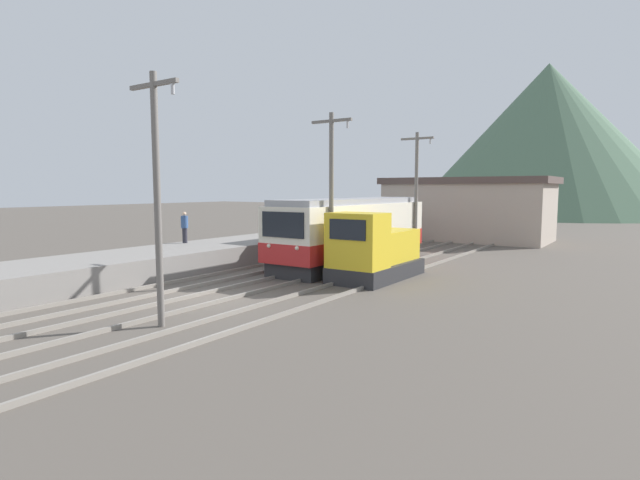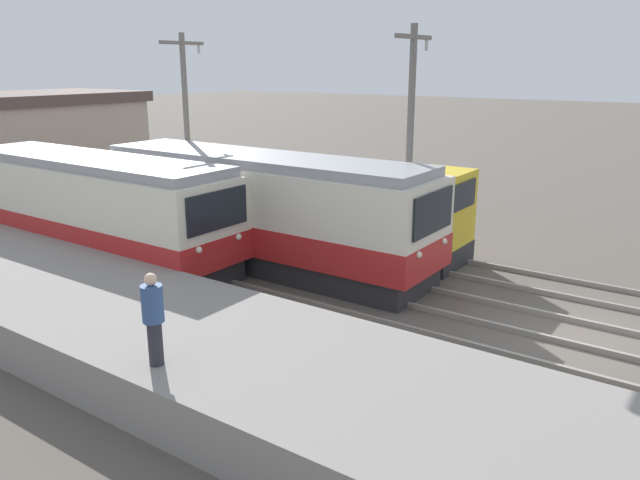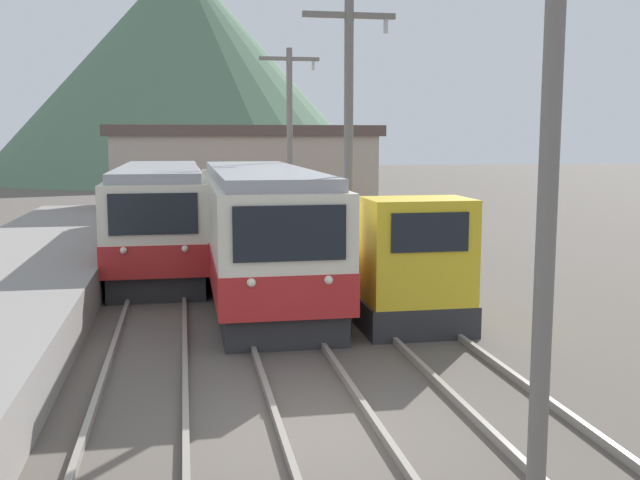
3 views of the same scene
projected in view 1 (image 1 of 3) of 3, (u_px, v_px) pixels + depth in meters
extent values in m
plane|color=#564F47|center=(212.00, 297.00, 18.42)|extent=(200.00, 200.00, 0.00)
cube|color=gray|center=(112.00, 268.00, 21.87)|extent=(4.50, 54.00, 1.04)
cube|color=gray|center=(155.00, 285.00, 20.27)|extent=(0.10, 60.00, 0.14)
cube|color=gray|center=(178.00, 289.00, 19.46)|extent=(0.10, 60.00, 0.14)
cube|color=gray|center=(202.00, 294.00, 18.70)|extent=(0.10, 60.00, 0.14)
cube|color=gray|center=(230.00, 298.00, 17.89)|extent=(0.10, 60.00, 0.14)
cube|color=gray|center=(263.00, 304.00, 17.02)|extent=(0.10, 60.00, 0.14)
cube|color=gray|center=(297.00, 310.00, 16.21)|extent=(0.10, 60.00, 0.14)
cube|color=#28282B|center=(351.00, 246.00, 31.65)|extent=(2.58, 10.42, 0.70)
cube|color=silver|center=(351.00, 222.00, 31.49)|extent=(2.80, 10.85, 2.40)
cube|color=red|center=(351.00, 234.00, 31.57)|extent=(2.84, 10.89, 0.86)
cube|color=black|center=(300.00, 219.00, 26.96)|extent=(2.24, 0.06, 1.06)
sphere|color=silver|center=(288.00, 235.00, 27.48)|extent=(0.18, 0.18, 0.18)
sphere|color=silver|center=(311.00, 236.00, 26.61)|extent=(0.18, 0.18, 0.18)
cube|color=#939399|center=(351.00, 201.00, 31.35)|extent=(2.46, 10.42, 0.28)
cube|color=#28282B|center=(352.00, 258.00, 26.33)|extent=(2.58, 11.21, 0.70)
cube|color=silver|center=(353.00, 228.00, 26.17)|extent=(2.80, 11.68, 2.50)
cube|color=red|center=(352.00, 243.00, 26.25)|extent=(2.84, 11.72, 0.90)
cube|color=black|center=(283.00, 225.00, 21.30)|extent=(2.24, 0.06, 1.10)
sphere|color=silver|center=(269.00, 246.00, 21.82)|extent=(0.18, 0.18, 0.18)
sphere|color=silver|center=(297.00, 248.00, 20.95)|extent=(0.18, 0.18, 0.18)
cube|color=#939399|center=(353.00, 201.00, 26.03)|extent=(2.46, 11.21, 0.28)
cube|color=#28282B|center=(377.00, 271.00, 22.26)|extent=(2.40, 5.10, 0.70)
cube|color=gold|center=(358.00, 240.00, 20.68)|extent=(2.28, 1.63, 2.30)
cube|color=black|center=(347.00, 230.00, 19.94)|extent=(1.68, 0.04, 0.83)
cube|color=gold|center=(386.00, 245.00, 22.82)|extent=(1.92, 3.37, 1.40)
cylinder|color=black|center=(386.00, 225.00, 22.72)|extent=(0.16, 0.16, 0.50)
cylinder|color=slate|center=(157.00, 202.00, 14.14)|extent=(0.20, 0.20, 7.22)
cube|color=slate|center=(153.00, 84.00, 13.80)|extent=(2.00, 0.12, 0.12)
cylinder|color=#B2B2B7|center=(173.00, 89.00, 13.38)|extent=(0.10, 0.10, 0.30)
cylinder|color=slate|center=(331.00, 198.00, 21.58)|extent=(0.20, 0.20, 7.22)
cube|color=slate|center=(331.00, 121.00, 21.24)|extent=(2.00, 0.12, 0.12)
cylinder|color=#B2B2B7|center=(348.00, 124.00, 20.81)|extent=(0.10, 0.10, 0.30)
cylinder|color=slate|center=(416.00, 195.00, 29.02)|extent=(0.20, 0.20, 7.22)
cube|color=slate|center=(417.00, 138.00, 28.68)|extent=(2.00, 0.12, 0.12)
cylinder|color=#B2B2B7|center=(430.00, 141.00, 28.25)|extent=(0.10, 0.10, 0.30)
cylinder|color=#282833|center=(185.00, 236.00, 27.13)|extent=(0.26, 0.26, 0.82)
cylinder|color=#335184|center=(184.00, 222.00, 27.05)|extent=(0.38, 0.38, 0.66)
sphere|color=beige|center=(184.00, 214.00, 27.01)|extent=(0.22, 0.22, 0.22)
cube|color=#AD9E8E|center=(467.00, 212.00, 38.97)|extent=(12.00, 6.00, 4.34)
cube|color=#51423D|center=(468.00, 181.00, 38.73)|extent=(12.60, 6.30, 0.50)
cone|color=#517056|center=(546.00, 140.00, 76.65)|extent=(41.45, 41.45, 22.93)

